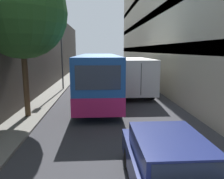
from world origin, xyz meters
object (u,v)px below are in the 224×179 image
object	(u,v)px
street_lamp	(61,32)
street_tree_left	(21,12)
panel_van	(93,71)
car_hatchback	(170,166)
box_truck	(132,74)
bus	(98,77)

from	to	relation	value
street_lamp	street_tree_left	distance (m)	7.97
panel_van	street_tree_left	world-z (taller)	street_tree_left
car_hatchback	box_truck	world-z (taller)	box_truck
box_truck	bus	bearing A→B (deg)	-135.09
panel_van	street_tree_left	distance (m)	14.60
box_truck	panel_van	distance (m)	7.84
car_hatchback	street_tree_left	world-z (taller)	street_tree_left
bus	street_tree_left	size ratio (longest dim) A/B	1.48
car_hatchback	box_truck	bearing A→B (deg)	85.48
box_truck	street_tree_left	size ratio (longest dim) A/B	1.15
box_truck	street_tree_left	bearing A→B (deg)	-134.08
panel_van	street_lamp	world-z (taller)	street_lamp
bus	street_tree_left	distance (m)	6.43
box_truck	street_lamp	distance (m)	6.91
box_truck	street_tree_left	world-z (taller)	street_tree_left
box_truck	street_lamp	bearing A→B (deg)	167.24
car_hatchback	street_tree_left	xyz separation A→B (m)	(-5.38, 6.45, 4.52)
panel_van	street_tree_left	bearing A→B (deg)	-102.49
car_hatchback	street_lamp	distance (m)	15.76
box_truck	panel_van	world-z (taller)	box_truck
panel_van	street_lamp	xyz separation A→B (m)	(-2.48, -5.73, 3.80)
car_hatchback	street_lamp	world-z (taller)	street_lamp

